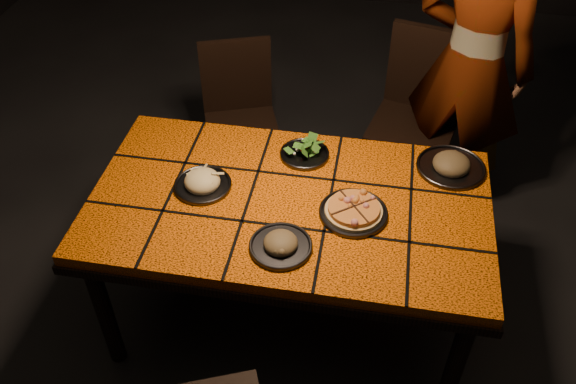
% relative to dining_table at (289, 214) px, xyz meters
% --- Properties ---
extents(room_shell, '(6.04, 7.04, 3.08)m').
position_rel_dining_table_xyz_m(room_shell, '(0.00, 0.00, 0.83)').
color(room_shell, black).
rests_on(room_shell, ground).
extents(dining_table, '(1.62, 0.92, 0.75)m').
position_rel_dining_table_xyz_m(dining_table, '(0.00, 0.00, 0.00)').
color(dining_table, '#EF6307').
rests_on(dining_table, ground).
extents(chair_far_left, '(0.50, 0.50, 0.86)m').
position_rel_dining_table_xyz_m(chair_far_left, '(-0.45, 0.95, -0.18)').
color(chair_far_left, black).
rests_on(chair_far_left, ground).
extents(chair_far_right, '(0.52, 0.52, 0.96)m').
position_rel_dining_table_xyz_m(chair_far_right, '(0.52, 1.07, -0.12)').
color(chair_far_right, black).
rests_on(chair_far_right, ground).
extents(diner, '(0.73, 0.61, 1.70)m').
position_rel_dining_table_xyz_m(diner, '(0.74, 1.02, 0.18)').
color(diner, brown).
rests_on(diner, ground).
extents(plate_pizza, '(0.32, 0.32, 0.04)m').
position_rel_dining_table_xyz_m(plate_pizza, '(0.26, -0.04, 0.10)').
color(plate_pizza, '#343439').
rests_on(plate_pizza, dining_table).
extents(plate_pasta, '(0.24, 0.24, 0.08)m').
position_rel_dining_table_xyz_m(plate_pasta, '(-0.36, 0.02, 0.10)').
color(plate_pasta, '#343439').
rests_on(plate_pasta, dining_table).
extents(plate_salad, '(0.22, 0.22, 0.07)m').
position_rel_dining_table_xyz_m(plate_salad, '(0.02, 0.29, 0.10)').
color(plate_salad, '#343439').
rests_on(plate_salad, dining_table).
extents(plate_mushroom_a, '(0.24, 0.24, 0.08)m').
position_rel_dining_table_xyz_m(plate_mushroom_a, '(0.01, -0.26, 0.10)').
color(plate_mushroom_a, '#343439').
rests_on(plate_mushroom_a, dining_table).
extents(plate_mushroom_b, '(0.29, 0.29, 0.10)m').
position_rel_dining_table_xyz_m(plate_mushroom_b, '(0.64, 0.31, 0.10)').
color(plate_mushroom_b, '#343439').
rests_on(plate_mushroom_b, dining_table).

